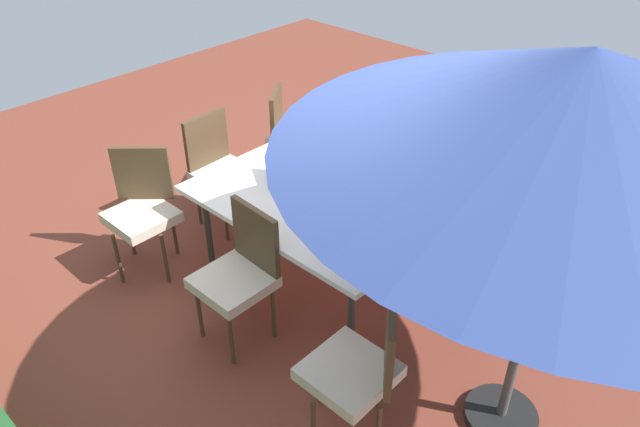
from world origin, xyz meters
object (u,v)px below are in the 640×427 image
chair_northeast (142,206)px  chair_southeast (293,135)px  chair_northwest (361,366)px  cup (323,213)px  patio_umbrella (582,104)px  chair_north (240,271)px  chair_southwest (515,235)px  dining_table (320,202)px  laptop (293,175)px  chair_east (220,166)px

chair_northeast → chair_southeast: same height
chair_northwest → cup: bearing=-163.4°
patio_umbrella → chair_northeast: 3.27m
patio_umbrella → chair_southeast: patio_umbrella is taller
chair_northwest → chair_north: 1.11m
chair_southwest → chair_north: 1.97m
dining_table → patio_umbrella: patio_umbrella is taller
chair_north → chair_northwest: bearing=-1.3°
dining_table → laptop: laptop is taller
patio_umbrella → laptop: bearing=-7.1°
patio_umbrella → laptop: patio_umbrella is taller
patio_umbrella → chair_north: size_ratio=2.74×
patio_umbrella → chair_northeast: patio_umbrella is taller
chair_southwest → laptop: 1.67m
dining_table → chair_southeast: chair_southeast is taller
chair_north → laptop: chair_north is taller
chair_southwest → cup: (0.94, 1.01, 0.25)m
chair_southwest → chair_southeast: size_ratio=1.00×
chair_northwest → laptop: size_ratio=2.44×
patio_umbrella → chair_north: (1.70, 0.57, -1.51)m
chair_east → chair_southeast: bearing=-3.8°
patio_umbrella → chair_southeast: size_ratio=2.74×
chair_southeast → chair_southwest: bearing=-127.5°
chair_northwest → laptop: bearing=-159.0°
dining_table → chair_southeast: size_ratio=1.81×
dining_table → chair_east: (1.18, -0.00, -0.16)m
dining_table → chair_southeast: (1.15, -0.85, -0.16)m
dining_table → chair_southwest: bearing=-144.6°
chair_southwest → chair_east: size_ratio=1.00×
patio_umbrella → chair_southwest: 1.92m
dining_table → patio_umbrella: 2.19m
chair_southwest → patio_umbrella: bearing=81.5°
dining_table → cup: size_ratio=20.76×
chair_northeast → chair_northwest: (-2.26, 0.08, 0.00)m
patio_umbrella → dining_table: bearing=-7.4°
cup → chair_northeast: bearing=24.5°
chair_northeast → chair_north: bearing=-43.5°
dining_table → chair_southwest: 1.42m
chair_northwest → dining_table: bearing=-164.6°
chair_southeast → cup: chair_southeast is taller
chair_east → cup: chair_east is taller
dining_table → cup: 0.29m
cup → chair_east: bearing=-7.8°
chair_northwest → laptop: 1.70m
chair_southwest → cup: 1.40m
chair_northwest → chair_east: bearing=-147.5°
chair_northwest → chair_north: bearing=-130.9°
dining_table → chair_north: (-0.02, 0.79, -0.16)m
dining_table → chair_east: chair_east is taller
chair_southwest → chair_east: 2.46m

